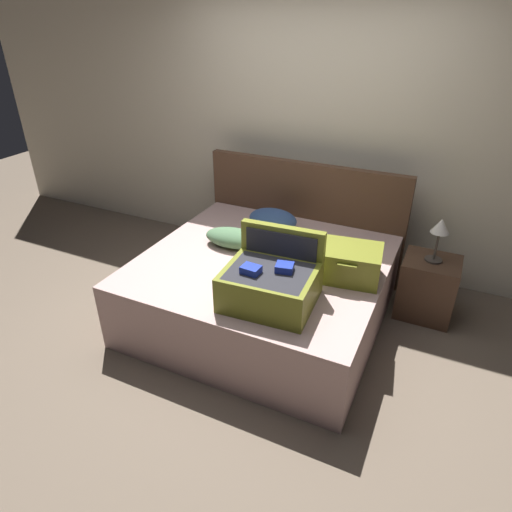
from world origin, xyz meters
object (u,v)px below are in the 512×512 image
Objects in this scene: hard_case_medium at (349,262)px; pillow_center_head at (234,238)px; hard_case_large at (271,282)px; table_lamp at (440,230)px; bed at (263,289)px; nightstand at (427,287)px; pillow_near_headboard at (273,219)px.

hard_case_medium is 0.98× the size of pillow_center_head.
hard_case_large is 1.46m from table_lamp.
bed is 3.76× the size of pillow_center_head.
hard_case_large is 1.20× the size of nightstand.
hard_case_large is at bearing -45.02° from pillow_center_head.
hard_case_medium is at bearing 50.06° from hard_case_large.
hard_case_medium is 0.99m from pillow_center_head.
bed is 4.26× the size of pillow_near_headboard.
hard_case_large reaches higher than hard_case_medium.
hard_case_large is 1.70× the size of table_lamp.
pillow_center_head is at bearing 131.40° from hard_case_large.
hard_case_large is at bearing -67.19° from pillow_near_headboard.
bed is at bearing -18.49° from pillow_center_head.
hard_case_medium is at bearing -31.38° from pillow_near_headboard.
nightstand is at bearing 0.00° from table_lamp.
table_lamp is at bearing 46.72° from hard_case_large.
hard_case_large is 1.53m from nightstand.
table_lamp reaches higher than hard_case_medium.
table_lamp is at bearing 18.97° from pillow_center_head.
pillow_near_headboard reaches higher than nightstand.
bed is 5.13× the size of table_lamp.
table_lamp is (1.53, 0.53, 0.16)m from pillow_center_head.
pillow_near_headboard is at bearing 106.01° from bed.
nightstand is (0.54, 0.59, -0.41)m from hard_case_medium.
table_lamp is at bearing 0.00° from nightstand.
hard_case_medium reaches higher than pillow_near_headboard.
pillow_center_head is (-0.60, 0.60, -0.08)m from hard_case_large.
pillow_center_head is at bearing 168.45° from hard_case_medium.
hard_case_medium reaches higher than pillow_center_head.
table_lamp reaches higher than pillow_center_head.
bed is at bearing -152.44° from table_lamp.
hard_case_large is at bearing -129.70° from nightstand.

